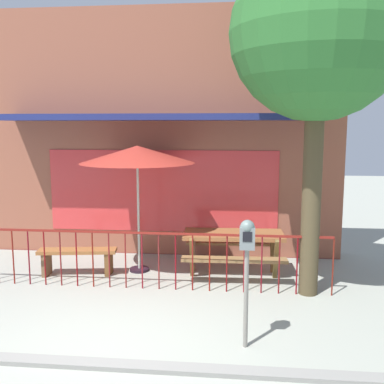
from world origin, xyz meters
name	(u,v)px	position (x,y,z in m)	size (l,w,h in m)	color
ground	(106,350)	(0.00, 0.00, 0.00)	(40.00, 40.00, 0.00)	#999E91
pub_storefront	(163,134)	(0.00, 4.34, 2.52)	(7.34, 1.41, 5.06)	brown
patio_fence_front	(142,250)	(0.00, 2.09, 0.66)	(6.19, 0.04, 0.97)	maroon
picnic_table_left	(233,242)	(1.50, 2.97, 0.61)	(1.85, 1.42, 0.79)	#925830
patio_umbrella	(137,155)	(-0.25, 2.98, 2.17)	(2.09, 2.09, 2.34)	black
patio_bench	(78,256)	(-1.31, 2.64, 0.35)	(1.43, 0.52, 0.48)	#955C2F
parking_meter_near	(247,250)	(1.68, 0.27, 1.23)	(0.18, 0.17, 1.59)	gray
street_tree	(318,34)	(2.71, 2.14, 4.04)	(2.66, 2.66, 5.40)	#4C4029
curb_edge	(97,366)	(0.00, -0.36, 0.00)	(10.28, 0.20, 0.11)	gray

